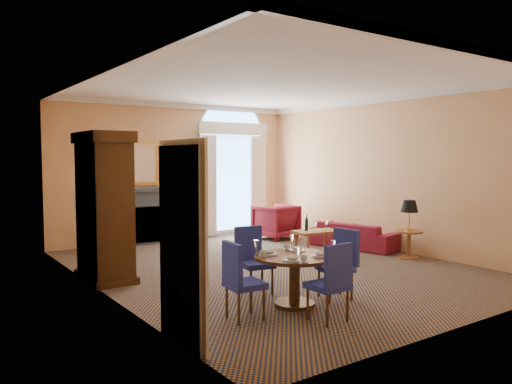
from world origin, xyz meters
TOP-DOWN VIEW (x-y plane):
  - ground at (0.00, 0.00)m, footprint 7.50×7.50m
  - room_envelope at (-0.03, 0.67)m, footprint 6.04×7.52m
  - armoire at (-2.72, 0.77)m, footprint 0.67×1.19m
  - dining_table at (-1.16, -2.03)m, footprint 1.06×1.06m
  - dining_chair_north at (-1.23, -1.18)m, footprint 0.49×0.49m
  - dining_chair_south at (-1.23, -2.81)m, footprint 0.45×0.46m
  - dining_chair_east at (-0.39, -2.09)m, footprint 0.52×0.52m
  - dining_chair_west at (-2.08, -2.12)m, footprint 0.48×0.47m
  - sofa at (2.55, 0.46)m, footprint 1.13×2.00m
  - armchair at (1.92, 2.43)m, footprint 0.99×1.01m
  - coffee_table at (1.45, 0.45)m, footprint 1.00×0.65m
  - side_table at (2.60, -0.90)m, footprint 0.53×0.53m

SIDE VIEW (x-z plane):
  - ground at x=0.00m, z-range 0.00..0.00m
  - sofa at x=2.55m, z-range 0.00..0.55m
  - armchair at x=1.92m, z-range 0.00..0.81m
  - coffee_table at x=1.45m, z-range 0.04..0.84m
  - dining_table at x=-1.16m, z-range 0.07..0.94m
  - dining_chair_north at x=-1.23m, z-range 0.07..1.01m
  - dining_chair_south at x=-1.23m, z-range 0.07..1.01m
  - dining_chair_east at x=-0.39m, z-range 0.07..1.01m
  - dining_chair_west at x=-2.08m, z-range 0.07..1.01m
  - side_table at x=2.60m, z-range 0.16..1.25m
  - armoire at x=-2.72m, z-range -0.04..2.29m
  - room_envelope at x=-0.03m, z-range 0.78..4.23m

